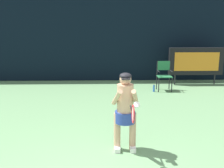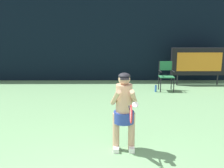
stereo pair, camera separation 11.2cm
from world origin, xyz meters
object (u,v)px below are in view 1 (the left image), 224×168
Objects in this scene: tennis_player at (125,108)px; tennis_racket at (133,114)px; umpire_chair at (164,74)px; water_bottle at (154,88)px; scoreboard at (196,61)px.

tennis_racket is at bearing -82.27° from tennis_player.
umpire_chair is 5.67m from tennis_racket.
water_bottle is 5.40m from tennis_racket.
water_bottle is 4.83m from tennis_player.
umpire_chair is 0.68m from water_bottle.
tennis_player is at bearing -110.63° from umpire_chair.
water_bottle is (-1.91, -1.21, -0.82)m from scoreboard.
scoreboard is 7.15m from tennis_racket.
tennis_racket reaches higher than water_bottle.
tennis_player is at bearing -107.02° from water_bottle.
tennis_racket is at bearing -116.78° from scoreboard.
tennis_player reaches higher than tennis_racket.
water_bottle is at bearing 72.98° from tennis_player.
water_bottle is at bearing 74.98° from tennis_racket.
water_bottle is 0.17× the size of tennis_player.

